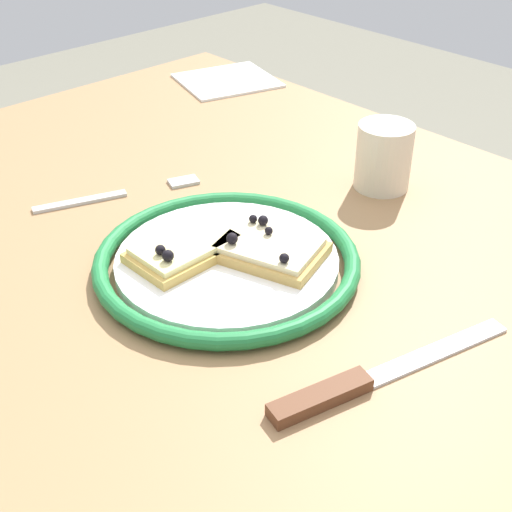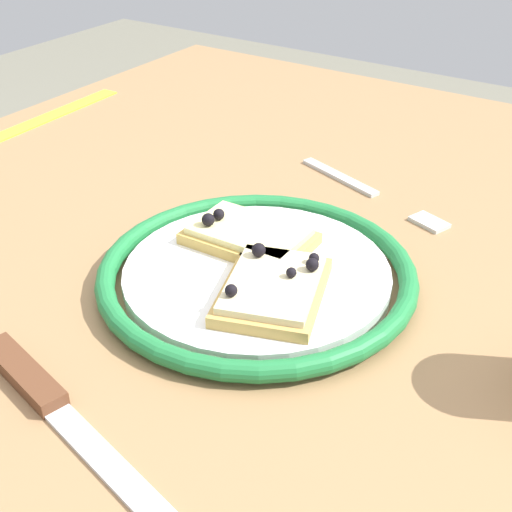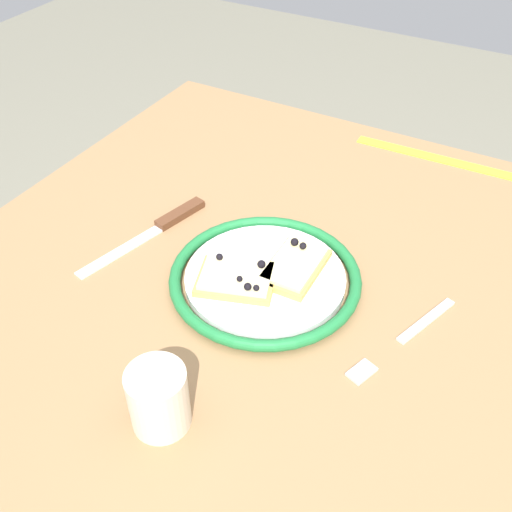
{
  "view_description": "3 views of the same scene",
  "coord_description": "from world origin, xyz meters",
  "px_view_note": "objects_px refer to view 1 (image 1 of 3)",
  "views": [
    {
      "loc": [
        0.5,
        -0.35,
        1.18
      ],
      "look_at": [
        0.07,
        0.05,
        0.79
      ],
      "focal_mm": 49.3,
      "sensor_mm": 36.0,
      "label": 1
    },
    {
      "loc": [
        0.47,
        0.3,
        1.11
      ],
      "look_at": [
        0.04,
        0.02,
        0.79
      ],
      "focal_mm": 49.93,
      "sensor_mm": 36.0,
      "label": 2
    },
    {
      "loc": [
        -0.24,
        0.58,
        1.36
      ],
      "look_at": [
        0.07,
        0.02,
        0.81
      ],
      "focal_mm": 42.52,
      "sensor_mm": 36.0,
      "label": 3
    }
  ],
  "objects_px": {
    "pizza_slice_near": "(183,250)",
    "pizza_slice_far": "(269,249)",
    "knife": "(354,384)",
    "napkin": "(227,81)",
    "cup": "(384,157)",
    "plate": "(227,261)",
    "fork": "(120,194)",
    "dining_table": "(181,335)"
  },
  "relations": [
    {
      "from": "dining_table",
      "to": "fork",
      "type": "distance_m",
      "value": 0.19
    },
    {
      "from": "fork",
      "to": "cup",
      "type": "relative_size",
      "value": 2.43
    },
    {
      "from": "pizza_slice_near",
      "to": "pizza_slice_far",
      "type": "bearing_deg",
      "value": 47.88
    },
    {
      "from": "knife",
      "to": "fork",
      "type": "relative_size",
      "value": 1.22
    },
    {
      "from": "plate",
      "to": "fork",
      "type": "height_order",
      "value": "plate"
    },
    {
      "from": "plate",
      "to": "pizza_slice_near",
      "type": "relative_size",
      "value": 2.43
    },
    {
      "from": "plate",
      "to": "pizza_slice_near",
      "type": "bearing_deg",
      "value": -134.85
    },
    {
      "from": "pizza_slice_near",
      "to": "cup",
      "type": "bearing_deg",
      "value": 85.0
    },
    {
      "from": "pizza_slice_far",
      "to": "knife",
      "type": "distance_m",
      "value": 0.19
    },
    {
      "from": "pizza_slice_near",
      "to": "cup",
      "type": "xyz_separation_m",
      "value": [
        0.03,
        0.29,
        0.02
      ]
    },
    {
      "from": "pizza_slice_far",
      "to": "knife",
      "type": "height_order",
      "value": "pizza_slice_far"
    },
    {
      "from": "pizza_slice_far",
      "to": "cup",
      "type": "relative_size",
      "value": 1.56
    },
    {
      "from": "cup",
      "to": "napkin",
      "type": "xyz_separation_m",
      "value": [
        -0.41,
        0.11,
        -0.04
      ]
    },
    {
      "from": "pizza_slice_far",
      "to": "napkin",
      "type": "bearing_deg",
      "value": 143.27
    },
    {
      "from": "dining_table",
      "to": "fork",
      "type": "bearing_deg",
      "value": 166.58
    },
    {
      "from": "napkin",
      "to": "cup",
      "type": "bearing_deg",
      "value": -14.7
    },
    {
      "from": "knife",
      "to": "cup",
      "type": "bearing_deg",
      "value": 125.05
    },
    {
      "from": "pizza_slice_near",
      "to": "pizza_slice_far",
      "type": "xyz_separation_m",
      "value": [
        0.06,
        0.06,
        0.0
      ]
    },
    {
      "from": "pizza_slice_near",
      "to": "knife",
      "type": "xyz_separation_m",
      "value": [
        0.23,
        -0.01,
        -0.02
      ]
    },
    {
      "from": "pizza_slice_far",
      "to": "fork",
      "type": "relative_size",
      "value": 0.64
    },
    {
      "from": "fork",
      "to": "dining_table",
      "type": "bearing_deg",
      "value": -13.42
    },
    {
      "from": "plate",
      "to": "pizza_slice_far",
      "type": "bearing_deg",
      "value": 50.71
    },
    {
      "from": "pizza_slice_far",
      "to": "fork",
      "type": "bearing_deg",
      "value": -174.03
    },
    {
      "from": "dining_table",
      "to": "cup",
      "type": "bearing_deg",
      "value": 81.11
    },
    {
      "from": "pizza_slice_near",
      "to": "pizza_slice_far",
      "type": "height_order",
      "value": "same"
    },
    {
      "from": "pizza_slice_far",
      "to": "napkin",
      "type": "distance_m",
      "value": 0.55
    },
    {
      "from": "cup",
      "to": "pizza_slice_far",
      "type": "bearing_deg",
      "value": -81.62
    },
    {
      "from": "pizza_slice_far",
      "to": "napkin",
      "type": "relative_size",
      "value": 0.83
    },
    {
      "from": "fork",
      "to": "cup",
      "type": "bearing_deg",
      "value": 51.12
    },
    {
      "from": "dining_table",
      "to": "cup",
      "type": "distance_m",
      "value": 0.32
    },
    {
      "from": "pizza_slice_near",
      "to": "knife",
      "type": "bearing_deg",
      "value": -1.62
    },
    {
      "from": "plate",
      "to": "napkin",
      "type": "xyz_separation_m",
      "value": [
        -0.42,
        0.36,
        -0.01
      ]
    },
    {
      "from": "pizza_slice_far",
      "to": "cup",
      "type": "distance_m",
      "value": 0.23
    },
    {
      "from": "plate",
      "to": "pizza_slice_near",
      "type": "xyz_separation_m",
      "value": [
        -0.03,
        -0.03,
        0.01
      ]
    },
    {
      "from": "pizza_slice_far",
      "to": "fork",
      "type": "height_order",
      "value": "pizza_slice_far"
    },
    {
      "from": "dining_table",
      "to": "fork",
      "type": "relative_size",
      "value": 5.26
    },
    {
      "from": "fork",
      "to": "napkin",
      "type": "relative_size",
      "value": 1.3
    },
    {
      "from": "dining_table",
      "to": "napkin",
      "type": "distance_m",
      "value": 0.55
    },
    {
      "from": "pizza_slice_near",
      "to": "napkin",
      "type": "xyz_separation_m",
      "value": [
        -0.38,
        0.39,
        -0.02
      ]
    },
    {
      "from": "dining_table",
      "to": "knife",
      "type": "bearing_deg",
      "value": -2.15
    },
    {
      "from": "fork",
      "to": "napkin",
      "type": "bearing_deg",
      "value": 120.71
    },
    {
      "from": "plate",
      "to": "knife",
      "type": "distance_m",
      "value": 0.2
    }
  ]
}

